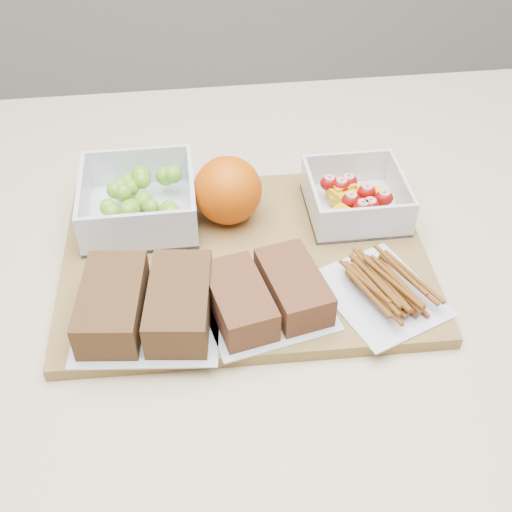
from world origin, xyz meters
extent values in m
cube|color=beige|center=(0.00, 0.00, 0.45)|extent=(1.20, 0.90, 0.90)
cube|color=olive|center=(-0.02, 0.02, 0.91)|extent=(0.43, 0.31, 0.02)
cube|color=silver|center=(-0.14, 0.10, 0.92)|extent=(0.14, 0.14, 0.01)
cube|color=silver|center=(-0.14, 0.17, 0.94)|extent=(0.14, 0.01, 0.06)
cube|color=silver|center=(-0.14, 0.04, 0.94)|extent=(0.14, 0.01, 0.06)
cube|color=silver|center=(-0.08, 0.10, 0.94)|extent=(0.01, 0.13, 0.06)
cube|color=silver|center=(-0.21, 0.10, 0.94)|extent=(0.01, 0.13, 0.06)
sphere|color=#62A321|center=(-0.15, 0.09, 0.94)|extent=(0.02, 0.02, 0.02)
sphere|color=#62A321|center=(-0.18, 0.09, 0.95)|extent=(0.02, 0.02, 0.02)
sphere|color=#62A321|center=(-0.14, 0.13, 0.95)|extent=(0.02, 0.02, 0.02)
sphere|color=#62A321|center=(-0.14, 0.11, 0.94)|extent=(0.02, 0.02, 0.02)
sphere|color=#62A321|center=(-0.17, 0.12, 0.95)|extent=(0.02, 0.02, 0.02)
sphere|color=#62A321|center=(-0.15, 0.10, 0.94)|extent=(0.02, 0.02, 0.02)
sphere|color=#62A321|center=(-0.16, 0.12, 0.95)|extent=(0.02, 0.02, 0.02)
sphere|color=#62A321|center=(-0.10, 0.06, 0.95)|extent=(0.02, 0.02, 0.02)
sphere|color=#62A321|center=(-0.11, 0.14, 0.95)|extent=(0.02, 0.02, 0.02)
sphere|color=#62A321|center=(-0.14, 0.14, 0.95)|extent=(0.02, 0.02, 0.02)
sphere|color=#62A321|center=(-0.17, 0.08, 0.95)|extent=(0.02, 0.02, 0.02)
sphere|color=#62A321|center=(-0.10, 0.14, 0.95)|extent=(0.02, 0.02, 0.02)
sphere|color=#62A321|center=(-0.14, 0.06, 0.94)|extent=(0.02, 0.02, 0.02)
sphere|color=#62A321|center=(-0.14, 0.14, 0.95)|extent=(0.02, 0.02, 0.02)
sphere|color=#62A321|center=(-0.16, 0.12, 0.94)|extent=(0.02, 0.02, 0.02)
sphere|color=#62A321|center=(-0.14, 0.14, 0.95)|extent=(0.02, 0.02, 0.02)
sphere|color=#62A321|center=(-0.11, 0.07, 0.95)|extent=(0.02, 0.02, 0.02)
sphere|color=#62A321|center=(-0.09, 0.07, 0.93)|extent=(0.02, 0.02, 0.02)
sphere|color=#62A321|center=(-0.15, 0.13, 0.95)|extent=(0.02, 0.02, 0.02)
sphere|color=#62A321|center=(-0.15, 0.08, 0.94)|extent=(0.02, 0.02, 0.02)
sphere|color=#62A321|center=(-0.15, 0.14, 0.94)|extent=(0.02, 0.02, 0.02)
sphere|color=#62A321|center=(-0.13, 0.08, 0.95)|extent=(0.02, 0.02, 0.02)
cube|color=silver|center=(0.12, 0.08, 0.92)|extent=(0.12, 0.12, 0.00)
cube|color=silver|center=(0.12, 0.14, 0.94)|extent=(0.12, 0.00, 0.05)
cube|color=silver|center=(0.12, 0.03, 0.94)|extent=(0.12, 0.00, 0.05)
cube|color=silver|center=(0.18, 0.08, 0.94)|extent=(0.00, 0.11, 0.05)
cube|color=silver|center=(0.07, 0.08, 0.94)|extent=(0.00, 0.11, 0.05)
cube|color=#DAA30C|center=(0.13, 0.06, 0.93)|extent=(0.03, 0.04, 0.01)
cube|color=#DAA30C|center=(0.11, 0.10, 0.93)|extent=(0.04, 0.05, 0.01)
cube|color=#DAA30C|center=(0.13, 0.09, 0.93)|extent=(0.04, 0.04, 0.01)
cube|color=#DAA30C|center=(0.14, 0.10, 0.93)|extent=(0.04, 0.04, 0.01)
cube|color=#DAA30C|center=(0.11, 0.09, 0.94)|extent=(0.04, 0.04, 0.01)
cube|color=#DAA30C|center=(0.11, 0.10, 0.94)|extent=(0.03, 0.03, 0.01)
cube|color=#DAA30C|center=(0.10, 0.05, 0.94)|extent=(0.04, 0.04, 0.01)
cube|color=#DAA30C|center=(0.14, 0.06, 0.93)|extent=(0.03, 0.03, 0.01)
cube|color=#DAA30C|center=(0.11, 0.09, 0.93)|extent=(0.04, 0.04, 0.01)
ellipsoid|color=#8F0807|center=(0.13, 0.08, 0.94)|extent=(0.02, 0.02, 0.02)
ellipsoid|color=#8F0807|center=(0.13, 0.06, 0.94)|extent=(0.02, 0.02, 0.02)
ellipsoid|color=#8F0807|center=(0.09, 0.11, 0.94)|extent=(0.02, 0.02, 0.02)
ellipsoid|color=#8F0807|center=(0.15, 0.07, 0.94)|extent=(0.02, 0.02, 0.02)
ellipsoid|color=#8F0807|center=(0.11, 0.10, 0.94)|extent=(0.02, 0.02, 0.02)
ellipsoid|color=#8F0807|center=(0.12, 0.05, 0.94)|extent=(0.02, 0.02, 0.02)
ellipsoid|color=#8F0807|center=(0.11, 0.07, 0.94)|extent=(0.02, 0.02, 0.02)
ellipsoid|color=#8F0807|center=(0.12, 0.11, 0.94)|extent=(0.02, 0.02, 0.02)
sphere|color=#CD5004|center=(-0.04, 0.09, 0.96)|extent=(0.08, 0.08, 0.08)
cube|color=silver|center=(-0.13, -0.07, 0.92)|extent=(0.16, 0.15, 0.00)
cube|color=#54381D|center=(-0.17, -0.06, 0.94)|extent=(0.07, 0.12, 0.04)
cube|color=#54381D|center=(-0.10, -0.07, 0.94)|extent=(0.07, 0.12, 0.04)
cube|color=silver|center=(-0.01, -0.07, 0.92)|extent=(0.15, 0.14, 0.00)
cube|color=brown|center=(-0.04, -0.07, 0.94)|extent=(0.07, 0.11, 0.04)
cube|color=brown|center=(0.02, -0.06, 0.94)|extent=(0.07, 0.11, 0.04)
cube|color=silver|center=(0.12, -0.06, 0.92)|extent=(0.15, 0.16, 0.00)
camera|label=1|loc=(-0.08, -0.52, 1.42)|focal=45.00mm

